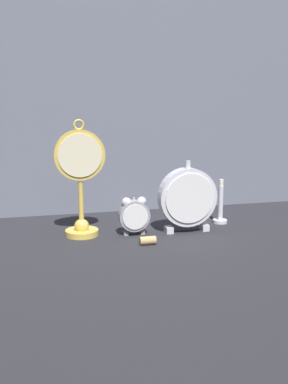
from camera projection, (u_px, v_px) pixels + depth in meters
The scene contains 7 objects.
ground_plane at pixel (151, 238), 1.17m from camera, with size 4.00×4.00×0.00m, color #232328.
fabric_backdrop_drape at pixel (126, 102), 1.41m from camera, with size 1.48×0.01×0.73m, color slate.
pocket_watch_on_stand at pixel (80, 182), 1.16m from camera, with size 0.14×0.09×0.32m.
alarm_clock_twin_bell at pixel (134, 214), 1.18m from camera, with size 0.09×0.03×0.11m.
mantel_clock_silver at pixel (188, 198), 1.20m from camera, with size 0.17×0.04×0.20m.
brass_candlestick at pixel (220, 209), 1.31m from camera, with size 0.04×0.04×0.14m.
wine_cork at pixel (148, 240), 1.11m from camera, with size 0.02×0.02×0.04m, color tan.
Camera 1 is at (-0.29, -1.08, 0.35)m, focal length 40.00 mm.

